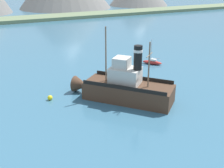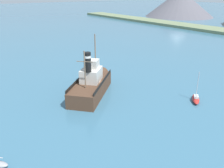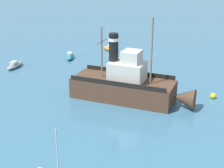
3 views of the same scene
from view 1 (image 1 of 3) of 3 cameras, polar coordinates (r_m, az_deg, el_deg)
The scene contains 5 objects.
ground_plane at distance 39.19m, azimuth 2.90°, elevation -3.03°, with size 600.00×600.00×0.00m, color #38667F.
shoreline_strip at distance 111.53m, azimuth -17.62°, elevation 12.46°, with size 240.00×12.00×1.20m, color #6B7A56.
old_tugboat at distance 38.29m, azimuth 2.48°, elevation -0.64°, with size 11.99×13.08×9.90m.
sailboat_red at distance 54.63m, azimuth 8.19°, elevation 4.44°, with size 3.24×3.65×4.90m.
mooring_buoy at distance 39.58m, azimuth -12.48°, elevation -2.73°, with size 0.69×0.69×0.69m, color yellow.
Camera 1 is at (-17.71, -30.95, 16.24)m, focal length 45.00 mm.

